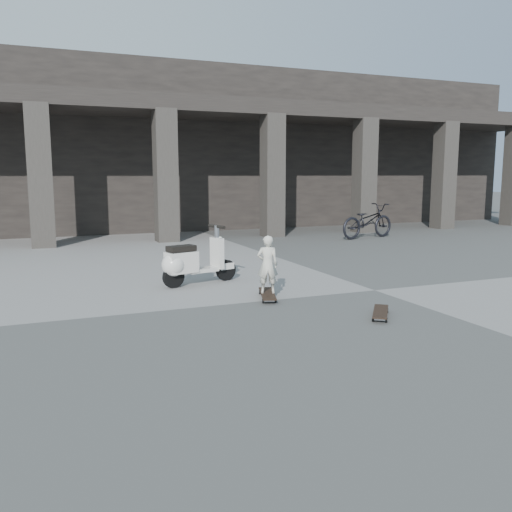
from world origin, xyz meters
name	(u,v)px	position (x,y,z in m)	size (l,w,h in m)	color
ground	(375,290)	(0.00, 0.00, 0.00)	(90.00, 90.00, 0.00)	#494946
colonnade	(179,150)	(0.00, 13.77, 3.03)	(28.00, 8.82, 6.00)	black
longboard	(267,294)	(-2.04, 0.14, 0.08)	(0.51, 0.98, 0.10)	black
skateboard_spare	(381,312)	(-0.99, -1.58, 0.07)	(0.65, 0.77, 0.10)	black
child	(267,264)	(-2.04, 0.14, 0.58)	(0.35, 0.23, 0.97)	beige
scooter	(188,263)	(-2.99, 1.67, 0.44)	(1.54, 0.72, 1.10)	black
bicycle	(367,221)	(4.41, 6.82, 0.56)	(0.74, 2.13, 1.12)	black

